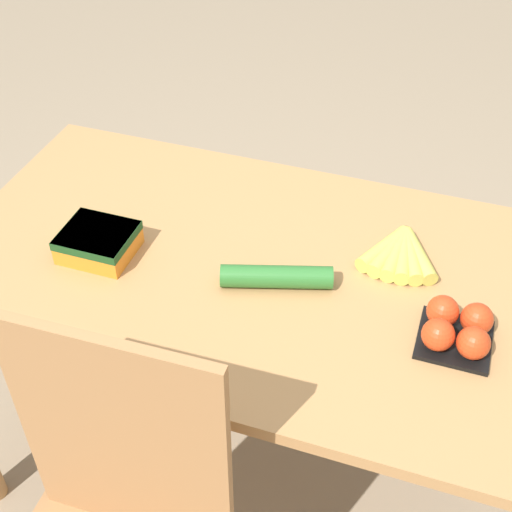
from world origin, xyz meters
TOP-DOWN VIEW (x-y plane):
  - ground_plane at (0.00, 0.00)m, footprint 12.00×12.00m
  - dining_table at (0.00, 0.00)m, footprint 1.39×0.80m
  - banana_bunch at (-0.29, -0.13)m, footprint 0.18×0.18m
  - tomato_pack at (-0.44, 0.08)m, footprint 0.14×0.14m
  - carrot_bag at (0.35, 0.07)m, footprint 0.16×0.14m
  - cucumber_near at (-0.06, 0.04)m, footprint 0.24×0.12m

SIDE VIEW (x-z plane):
  - ground_plane at x=0.00m, z-range 0.00..0.00m
  - dining_table at x=0.00m, z-range 0.26..0.99m
  - banana_bunch at x=-0.29m, z-range 0.73..0.76m
  - cucumber_near at x=-0.06m, z-range 0.73..0.78m
  - carrot_bag at x=0.35m, z-range 0.73..0.79m
  - tomato_pack at x=-0.44m, z-range 0.73..0.80m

